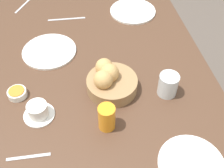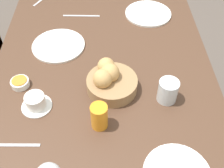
{
  "view_description": "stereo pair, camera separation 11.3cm",
  "coord_description": "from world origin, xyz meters",
  "px_view_note": "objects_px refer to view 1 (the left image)",
  "views": [
    {
      "loc": [
        -0.83,
        0.09,
        1.62
      ],
      "look_at": [
        -0.08,
        -0.04,
        0.78
      ],
      "focal_mm": 45.0,
      "sensor_mm": 36.0,
      "label": 1
    },
    {
      "loc": [
        -0.84,
        -0.02,
        1.62
      ],
      "look_at": [
        -0.08,
        -0.04,
        0.78
      ],
      "focal_mm": 45.0,
      "sensor_mm": 36.0,
      "label": 2
    }
  ],
  "objects_px": {
    "plate_near_left": "(191,165)",
    "juice_glass": "(107,118)",
    "fork_silver": "(67,19)",
    "knife_silver": "(25,4)",
    "water_tumbler": "(168,85)",
    "spoon_coffee": "(29,157)",
    "jam_bowl_honey": "(17,93)",
    "coffee_cup": "(38,111)",
    "plate_far_center": "(49,51)",
    "bread_basket": "(110,81)",
    "plate_near_right": "(133,11)"
  },
  "relations": [
    {
      "from": "coffee_cup",
      "to": "fork_silver",
      "type": "xyz_separation_m",
      "value": [
        0.61,
        -0.14,
        -0.03
      ]
    },
    {
      "from": "plate_near_right",
      "to": "knife_silver",
      "type": "relative_size",
      "value": 1.4
    },
    {
      "from": "plate_near_left",
      "to": "fork_silver",
      "type": "height_order",
      "value": "plate_near_left"
    },
    {
      "from": "fork_silver",
      "to": "spoon_coffee",
      "type": "relative_size",
      "value": 1.33
    },
    {
      "from": "fork_silver",
      "to": "plate_far_center",
      "type": "bearing_deg",
      "value": 158.91
    },
    {
      "from": "plate_far_center",
      "to": "jam_bowl_honey",
      "type": "relative_size",
      "value": 3.31
    },
    {
      "from": "bread_basket",
      "to": "fork_silver",
      "type": "relative_size",
      "value": 1.04
    },
    {
      "from": "plate_near_left",
      "to": "plate_far_center",
      "type": "distance_m",
      "value": 0.79
    },
    {
      "from": "plate_far_center",
      "to": "juice_glass",
      "type": "height_order",
      "value": "juice_glass"
    },
    {
      "from": "plate_near_left",
      "to": "spoon_coffee",
      "type": "bearing_deg",
      "value": 76.99
    },
    {
      "from": "water_tumbler",
      "to": "knife_silver",
      "type": "relative_size",
      "value": 0.54
    },
    {
      "from": "water_tumbler",
      "to": "coffee_cup",
      "type": "height_order",
      "value": "water_tumbler"
    },
    {
      "from": "bread_basket",
      "to": "plate_near_right",
      "type": "xyz_separation_m",
      "value": [
        0.53,
        -0.22,
        -0.04
      ]
    },
    {
      "from": "juice_glass",
      "to": "spoon_coffee",
      "type": "bearing_deg",
      "value": 105.72
    },
    {
      "from": "bread_basket",
      "to": "plate_near_left",
      "type": "distance_m",
      "value": 0.44
    },
    {
      "from": "coffee_cup",
      "to": "jam_bowl_honey",
      "type": "relative_size",
      "value": 1.57
    },
    {
      "from": "plate_near_left",
      "to": "coffee_cup",
      "type": "bearing_deg",
      "value": 59.38
    },
    {
      "from": "plate_near_right",
      "to": "plate_far_center",
      "type": "bearing_deg",
      "value": 119.41
    },
    {
      "from": "plate_near_left",
      "to": "juice_glass",
      "type": "relative_size",
      "value": 2.13
    },
    {
      "from": "knife_silver",
      "to": "spoon_coffee",
      "type": "distance_m",
      "value": 0.97
    },
    {
      "from": "plate_far_center",
      "to": "knife_silver",
      "type": "xyz_separation_m",
      "value": [
        0.44,
        0.13,
        -0.0
      ]
    },
    {
      "from": "bread_basket",
      "to": "fork_silver",
      "type": "bearing_deg",
      "value": 15.51
    },
    {
      "from": "water_tumbler",
      "to": "coffee_cup",
      "type": "bearing_deg",
      "value": 93.03
    },
    {
      "from": "plate_far_center",
      "to": "spoon_coffee",
      "type": "xyz_separation_m",
      "value": [
        -0.53,
        0.08,
        -0.0
      ]
    },
    {
      "from": "coffee_cup",
      "to": "fork_silver",
      "type": "distance_m",
      "value": 0.63
    },
    {
      "from": "jam_bowl_honey",
      "to": "fork_silver",
      "type": "xyz_separation_m",
      "value": [
        0.5,
        -0.23,
        -0.01
      ]
    },
    {
      "from": "jam_bowl_honey",
      "to": "plate_near_left",
      "type": "bearing_deg",
      "value": -125.06
    },
    {
      "from": "plate_near_right",
      "to": "jam_bowl_honey",
      "type": "bearing_deg",
      "value": 130.68
    },
    {
      "from": "knife_silver",
      "to": "juice_glass",
      "type": "bearing_deg",
      "value": -159.93
    },
    {
      "from": "plate_near_right",
      "to": "plate_far_center",
      "type": "relative_size",
      "value": 0.99
    },
    {
      "from": "jam_bowl_honey",
      "to": "spoon_coffee",
      "type": "height_order",
      "value": "jam_bowl_honey"
    },
    {
      "from": "plate_far_center",
      "to": "juice_glass",
      "type": "bearing_deg",
      "value": -156.36
    },
    {
      "from": "plate_far_center",
      "to": "fork_silver",
      "type": "height_order",
      "value": "plate_far_center"
    },
    {
      "from": "plate_near_left",
      "to": "water_tumbler",
      "type": "bearing_deg",
      "value": -2.6
    },
    {
      "from": "fork_silver",
      "to": "knife_silver",
      "type": "height_order",
      "value": "same"
    },
    {
      "from": "knife_silver",
      "to": "plate_near_left",
      "type": "bearing_deg",
      "value": -152.23
    },
    {
      "from": "juice_glass",
      "to": "spoon_coffee",
      "type": "distance_m",
      "value": 0.3
    },
    {
      "from": "plate_near_right",
      "to": "plate_far_center",
      "type": "distance_m",
      "value": 0.52
    },
    {
      "from": "plate_far_center",
      "to": "coffee_cup",
      "type": "relative_size",
      "value": 2.11
    },
    {
      "from": "jam_bowl_honey",
      "to": "juice_glass",
      "type": "bearing_deg",
      "value": -121.9
    },
    {
      "from": "water_tumbler",
      "to": "fork_silver",
      "type": "distance_m",
      "value": 0.69
    },
    {
      "from": "water_tumbler",
      "to": "juice_glass",
      "type": "bearing_deg",
      "value": 114.05
    },
    {
      "from": "bread_basket",
      "to": "coffee_cup",
      "type": "height_order",
      "value": "bread_basket"
    },
    {
      "from": "coffee_cup",
      "to": "knife_silver",
      "type": "height_order",
      "value": "coffee_cup"
    },
    {
      "from": "water_tumbler",
      "to": "knife_silver",
      "type": "height_order",
      "value": "water_tumbler"
    },
    {
      "from": "plate_near_right",
      "to": "knife_silver",
      "type": "distance_m",
      "value": 0.61
    },
    {
      "from": "plate_near_left",
      "to": "jam_bowl_honey",
      "type": "height_order",
      "value": "jam_bowl_honey"
    },
    {
      "from": "water_tumbler",
      "to": "spoon_coffee",
      "type": "relative_size",
      "value": 0.64
    },
    {
      "from": "fork_silver",
      "to": "spoon_coffee",
      "type": "distance_m",
      "value": 0.8
    },
    {
      "from": "plate_far_center",
      "to": "fork_silver",
      "type": "distance_m",
      "value": 0.27
    }
  ]
}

